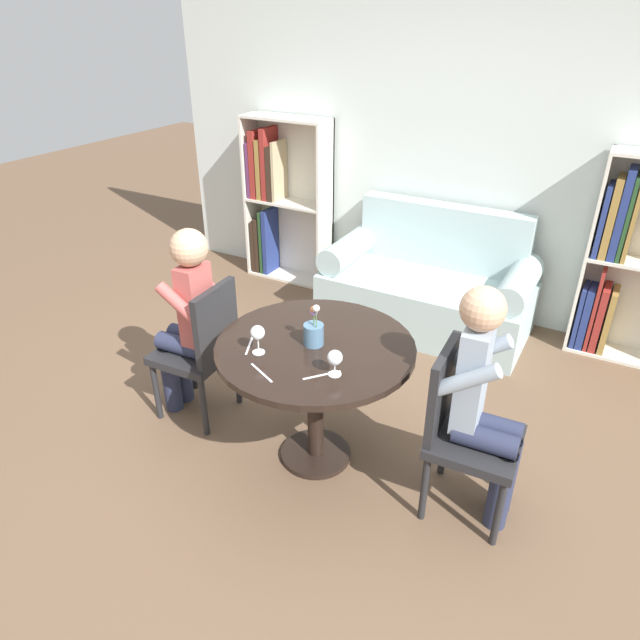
{
  "coord_description": "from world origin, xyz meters",
  "views": [
    {
      "loc": [
        1.24,
        -2.17,
        2.27
      ],
      "look_at": [
        0.0,
        0.05,
        0.87
      ],
      "focal_mm": 32.0,
      "sensor_mm": 36.0,
      "label": 1
    }
  ],
  "objects_px": {
    "bookshelf_right": "(629,264)",
    "wine_glass_right": "(335,358)",
    "bookshelf_left": "(279,198)",
    "flower_vase": "(314,331)",
    "person_right": "(485,403)",
    "person_left": "(187,318)",
    "couch": "(428,288)",
    "chair_left": "(203,346)",
    "wine_glass_left": "(258,333)",
    "chair_right": "(462,426)"
  },
  "relations": [
    {
      "from": "bookshelf_right",
      "to": "wine_glass_right",
      "type": "bearing_deg",
      "value": -116.35
    },
    {
      "from": "bookshelf_left",
      "to": "flower_vase",
      "type": "distance_m",
      "value": 2.59
    },
    {
      "from": "person_right",
      "to": "flower_vase",
      "type": "bearing_deg",
      "value": 90.71
    },
    {
      "from": "bookshelf_right",
      "to": "wine_glass_right",
      "type": "height_order",
      "value": "bookshelf_right"
    },
    {
      "from": "person_left",
      "to": "person_right",
      "type": "bearing_deg",
      "value": 88.46
    },
    {
      "from": "couch",
      "to": "chair_left",
      "type": "distance_m",
      "value": 1.96
    },
    {
      "from": "couch",
      "to": "wine_glass_left",
      "type": "xyz_separation_m",
      "value": [
        -0.21,
        -2.01,
        0.55
      ]
    },
    {
      "from": "person_left",
      "to": "wine_glass_left",
      "type": "height_order",
      "value": "person_left"
    },
    {
      "from": "bookshelf_left",
      "to": "bookshelf_right",
      "type": "height_order",
      "value": "same"
    },
    {
      "from": "person_right",
      "to": "flower_vase",
      "type": "relative_size",
      "value": 5.17
    },
    {
      "from": "bookshelf_right",
      "to": "couch",
      "type": "bearing_deg",
      "value": -168.63
    },
    {
      "from": "couch",
      "to": "chair_left",
      "type": "relative_size",
      "value": 1.76
    },
    {
      "from": "chair_left",
      "to": "person_right",
      "type": "bearing_deg",
      "value": 88.26
    },
    {
      "from": "bookshelf_left",
      "to": "chair_left",
      "type": "bearing_deg",
      "value": -69.42
    },
    {
      "from": "couch",
      "to": "bookshelf_right",
      "type": "distance_m",
      "value": 1.42
    },
    {
      "from": "wine_glass_left",
      "to": "flower_vase",
      "type": "distance_m",
      "value": 0.29
    },
    {
      "from": "wine_glass_left",
      "to": "flower_vase",
      "type": "relative_size",
      "value": 0.64
    },
    {
      "from": "couch",
      "to": "bookshelf_right",
      "type": "bearing_deg",
      "value": 11.37
    },
    {
      "from": "bookshelf_left",
      "to": "person_left",
      "type": "bearing_deg",
      "value": -71.65
    },
    {
      "from": "chair_right",
      "to": "flower_vase",
      "type": "relative_size",
      "value": 3.76
    },
    {
      "from": "couch",
      "to": "bookshelf_left",
      "type": "distance_m",
      "value": 1.64
    },
    {
      "from": "couch",
      "to": "flower_vase",
      "type": "relative_size",
      "value": 6.62
    },
    {
      "from": "wine_glass_right",
      "to": "person_right",
      "type": "bearing_deg",
      "value": 20.65
    },
    {
      "from": "chair_left",
      "to": "person_left",
      "type": "distance_m",
      "value": 0.19
    },
    {
      "from": "chair_left",
      "to": "flower_vase",
      "type": "bearing_deg",
      "value": 85.67
    },
    {
      "from": "person_left",
      "to": "person_right",
      "type": "xyz_separation_m",
      "value": [
        1.75,
        0.05,
        -0.01
      ]
    },
    {
      "from": "flower_vase",
      "to": "person_left",
      "type": "bearing_deg",
      "value": 179.39
    },
    {
      "from": "chair_right",
      "to": "wine_glass_left",
      "type": "xyz_separation_m",
      "value": [
        -1.0,
        -0.26,
        0.36
      ]
    },
    {
      "from": "bookshelf_right",
      "to": "person_right",
      "type": "bearing_deg",
      "value": -102.9
    },
    {
      "from": "couch",
      "to": "wine_glass_right",
      "type": "bearing_deg",
      "value": -83.86
    },
    {
      "from": "bookshelf_right",
      "to": "chair_left",
      "type": "xyz_separation_m",
      "value": [
        -2.12,
        -2.06,
        -0.21
      ]
    },
    {
      "from": "wine_glass_left",
      "to": "wine_glass_right",
      "type": "relative_size",
      "value": 1.16
    },
    {
      "from": "bookshelf_left",
      "to": "person_right",
      "type": "height_order",
      "value": "bookshelf_left"
    },
    {
      "from": "chair_left",
      "to": "wine_glass_right",
      "type": "bearing_deg",
      "value": 75.08
    },
    {
      "from": "wine_glass_left",
      "to": "flower_vase",
      "type": "xyz_separation_m",
      "value": [
        0.2,
        0.21,
        -0.03
      ]
    },
    {
      "from": "couch",
      "to": "chair_left",
      "type": "bearing_deg",
      "value": -113.75
    },
    {
      "from": "bookshelf_right",
      "to": "wine_glass_right",
      "type": "distance_m",
      "value": 2.53
    },
    {
      "from": "bookshelf_left",
      "to": "chair_left",
      "type": "relative_size",
      "value": 1.63
    },
    {
      "from": "person_right",
      "to": "wine_glass_right",
      "type": "distance_m",
      "value": 0.73
    },
    {
      "from": "person_left",
      "to": "person_right",
      "type": "height_order",
      "value": "person_right"
    },
    {
      "from": "wine_glass_left",
      "to": "wine_glass_right",
      "type": "distance_m",
      "value": 0.43
    },
    {
      "from": "bookshelf_right",
      "to": "flower_vase",
      "type": "xyz_separation_m",
      "value": [
        -1.35,
        -2.07,
        0.12
      ]
    },
    {
      "from": "bookshelf_left",
      "to": "bookshelf_right",
      "type": "bearing_deg",
      "value": 0.02
    },
    {
      "from": "chair_right",
      "to": "bookshelf_right",
      "type": "bearing_deg",
      "value": -18.13
    },
    {
      "from": "bookshelf_left",
      "to": "wine_glass_right",
      "type": "xyz_separation_m",
      "value": [
        1.77,
        -2.27,
        0.1
      ]
    },
    {
      "from": "flower_vase",
      "to": "chair_left",
      "type": "bearing_deg",
      "value": 178.74
    },
    {
      "from": "couch",
      "to": "person_right",
      "type": "relative_size",
      "value": 1.28
    },
    {
      "from": "person_left",
      "to": "bookshelf_right",
      "type": "bearing_deg",
      "value": 129.96
    },
    {
      "from": "wine_glass_right",
      "to": "flower_vase",
      "type": "bearing_deg",
      "value": 139.16
    },
    {
      "from": "chair_left",
      "to": "wine_glass_left",
      "type": "distance_m",
      "value": 0.72
    }
  ]
}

